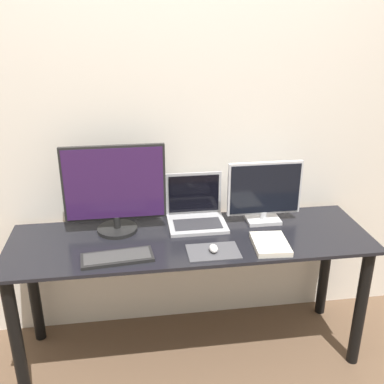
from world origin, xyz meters
name	(u,v)px	position (x,y,z in m)	size (l,w,h in m)	color
wall_back	(182,124)	(0.00, 0.64, 1.25)	(7.00, 0.05, 2.50)	silver
desk	(191,261)	(0.00, 0.29, 0.59)	(1.89, 0.57, 0.73)	black
monitor_left	(115,189)	(-0.38, 0.42, 0.97)	(0.53, 0.21, 0.48)	black
monitor_right	(265,192)	(0.43, 0.42, 0.90)	(0.41, 0.13, 0.35)	silver
laptop	(196,211)	(0.05, 0.47, 0.79)	(0.32, 0.26, 0.26)	#ADADB2
keyboard	(117,257)	(-0.38, 0.12, 0.74)	(0.35, 0.17, 0.02)	black
mousepad	(213,252)	(0.09, 0.12, 0.73)	(0.26, 0.17, 0.00)	#47474C
mouse	(214,248)	(0.09, 0.12, 0.75)	(0.04, 0.07, 0.03)	silver
book	(270,244)	(0.38, 0.14, 0.74)	(0.19, 0.24, 0.03)	silver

